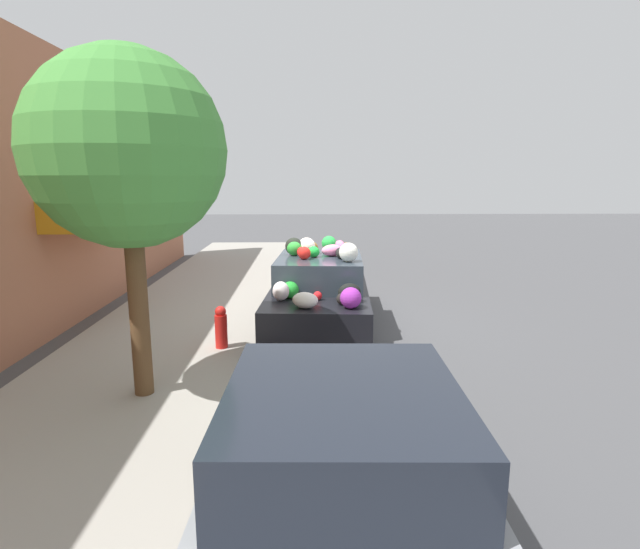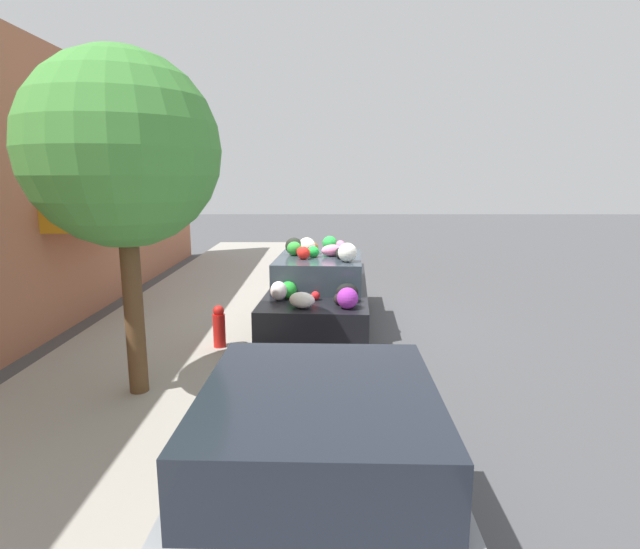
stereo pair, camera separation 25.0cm
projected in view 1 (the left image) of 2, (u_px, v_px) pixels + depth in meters
name	position (u px, v px, depth m)	size (l,w,h in m)	color
ground_plane	(319.00, 326.00, 9.72)	(60.00, 60.00, 0.00)	#4C4C4F
sidewalk_curb	(180.00, 325.00, 9.65)	(24.00, 3.20, 0.10)	#9E998E
building_facade	(51.00, 192.00, 9.13)	(18.00, 1.20, 5.20)	#B26B4C
street_tree	(127.00, 151.00, 5.89)	(2.35, 2.35, 4.24)	brown
fire_hydrant	(221.00, 327.00, 8.13)	(0.20, 0.20, 0.70)	red
art_car	(320.00, 289.00, 9.50)	(4.57, 2.05, 1.73)	black
parked_car_plain	(342.00, 471.00, 3.66)	(4.11, 1.94, 1.44)	gray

